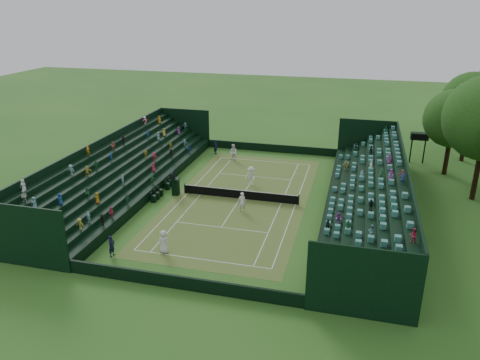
{
  "coord_description": "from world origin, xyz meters",
  "views": [
    {
      "loc": [
        10.66,
        -40.92,
        18.31
      ],
      "look_at": [
        0.0,
        0.0,
        2.0
      ],
      "focal_mm": 35.0,
      "sensor_mm": 36.0,
      "label": 1
    }
  ],
  "objects_px": {
    "player_near_east": "(242,202)",
    "player_far_east": "(251,176)",
    "player_near_west": "(164,242)",
    "player_far_west": "(234,153)",
    "umpire_chair": "(175,185)",
    "tennis_net": "(240,194)"
  },
  "relations": [
    {
      "from": "player_far_west",
      "to": "player_far_east",
      "type": "relative_size",
      "value": 1.0
    },
    {
      "from": "player_far_east",
      "to": "tennis_net",
      "type": "bearing_deg",
      "value": -120.53
    },
    {
      "from": "player_near_west",
      "to": "player_far_east",
      "type": "bearing_deg",
      "value": -92.77
    },
    {
      "from": "umpire_chair",
      "to": "player_far_west",
      "type": "bearing_deg",
      "value": 76.79
    },
    {
      "from": "tennis_net",
      "to": "player_near_west",
      "type": "bearing_deg",
      "value": -104.71
    },
    {
      "from": "player_near_east",
      "to": "player_far_west",
      "type": "bearing_deg",
      "value": -86.39
    },
    {
      "from": "tennis_net",
      "to": "player_far_east",
      "type": "distance_m",
      "value": 4.01
    },
    {
      "from": "umpire_chair",
      "to": "player_far_west",
      "type": "height_order",
      "value": "umpire_chair"
    },
    {
      "from": "umpire_chair",
      "to": "tennis_net",
      "type": "bearing_deg",
      "value": 5.1
    },
    {
      "from": "player_near_west",
      "to": "player_far_east",
      "type": "height_order",
      "value": "player_far_east"
    },
    {
      "from": "player_near_east",
      "to": "player_far_west",
      "type": "distance_m",
      "value": 14.76
    },
    {
      "from": "umpire_chair",
      "to": "player_near_east",
      "type": "relative_size",
      "value": 1.34
    },
    {
      "from": "player_near_west",
      "to": "player_far_west",
      "type": "relative_size",
      "value": 0.93
    },
    {
      "from": "player_near_east",
      "to": "player_far_east",
      "type": "relative_size",
      "value": 0.95
    },
    {
      "from": "umpire_chair",
      "to": "player_far_east",
      "type": "relative_size",
      "value": 1.27
    },
    {
      "from": "tennis_net",
      "to": "player_near_west",
      "type": "height_order",
      "value": "player_near_west"
    },
    {
      "from": "tennis_net",
      "to": "player_near_east",
      "type": "distance_m",
      "value": 2.92
    },
    {
      "from": "player_near_east",
      "to": "umpire_chair",
      "type": "bearing_deg",
      "value": -30.93
    },
    {
      "from": "umpire_chair",
      "to": "player_near_east",
      "type": "height_order",
      "value": "umpire_chair"
    },
    {
      "from": "player_near_east",
      "to": "player_far_east",
      "type": "height_order",
      "value": "player_far_east"
    },
    {
      "from": "umpire_chair",
      "to": "player_near_east",
      "type": "xyz_separation_m",
      "value": [
        7.44,
        -2.16,
        -0.14
      ]
    },
    {
      "from": "player_far_west",
      "to": "player_near_west",
      "type": "bearing_deg",
      "value": -67.11
    }
  ]
}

